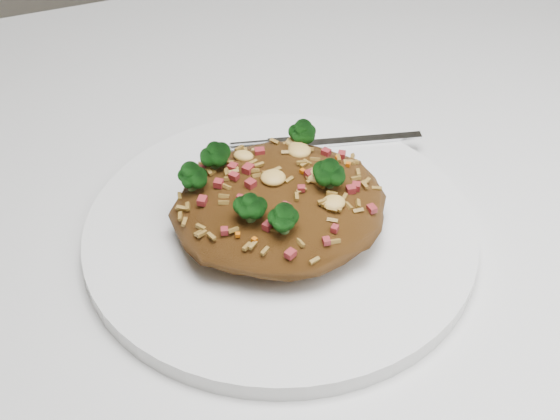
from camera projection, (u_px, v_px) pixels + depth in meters
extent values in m
cube|color=silver|center=(134.00, 262.00, 0.60)|extent=(1.20, 0.80, 0.04)
cylinder|color=olive|center=(449.00, 199.00, 1.23)|extent=(0.06, 0.06, 0.71)
cylinder|color=white|center=(280.00, 232.00, 0.58)|extent=(0.29, 0.29, 0.01)
ellipsoid|color=brown|center=(280.00, 205.00, 0.57)|extent=(0.16, 0.14, 0.04)
ellipsoid|color=#073106|center=(330.00, 172.00, 0.55)|extent=(0.02, 0.02, 0.02)
ellipsoid|color=#073106|center=(284.00, 217.00, 0.51)|extent=(0.02, 0.02, 0.02)
ellipsoid|color=#073106|center=(215.00, 154.00, 0.57)|extent=(0.02, 0.02, 0.02)
ellipsoid|color=#073106|center=(192.00, 176.00, 0.55)|extent=(0.02, 0.02, 0.02)
ellipsoid|color=#073106|center=(251.00, 205.00, 0.52)|extent=(0.02, 0.02, 0.02)
ellipsoid|color=#073106|center=(303.00, 132.00, 0.59)|extent=(0.02, 0.02, 0.02)
cube|color=silver|center=(382.00, 138.00, 0.66)|extent=(0.10, 0.03, 0.00)
cube|color=silver|center=(268.00, 147.00, 0.65)|extent=(0.04, 0.03, 0.00)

